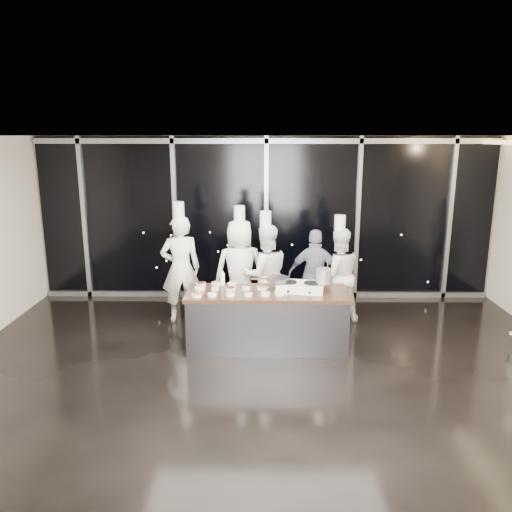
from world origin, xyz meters
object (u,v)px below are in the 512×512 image
(demo_counter, at_px, (267,319))
(stock_pot, at_px, (324,276))
(chef_center, at_px, (265,274))
(chef_right, at_px, (338,275))
(guest, at_px, (315,275))
(frying_pan, at_px, (277,279))
(stove, at_px, (300,287))
(chef_far_left, at_px, (181,268))
(chef_left, at_px, (240,270))

(demo_counter, relative_size, stock_pot, 11.00)
(chef_center, bearing_deg, chef_right, 173.80)
(stock_pot, relative_size, guest, 0.14)
(stock_pot, xyz_separation_m, chef_right, (0.40, 1.18, -0.31))
(demo_counter, distance_m, frying_pan, 0.64)
(stove, relative_size, chef_center, 0.38)
(stock_pot, xyz_separation_m, chef_far_left, (-2.34, 1.17, -0.19))
(demo_counter, height_order, chef_right, chef_right)
(stove, relative_size, stock_pot, 3.39)
(demo_counter, relative_size, frying_pan, 4.09)
(frying_pan, distance_m, chef_center, 0.97)
(stove, xyz_separation_m, chef_far_left, (-2.00, 1.11, -0.01))
(stock_pot, height_order, guest, guest)
(chef_left, bearing_deg, frying_pan, 108.76)
(chef_left, xyz_separation_m, chef_right, (1.71, 0.01, -0.08))
(chef_left, bearing_deg, stove, 119.37)
(stove, bearing_deg, guest, 81.97)
(frying_pan, bearing_deg, guest, 66.70)
(chef_center, bearing_deg, chef_far_left, -17.17)
(demo_counter, xyz_separation_m, chef_left, (-0.47, 1.16, 0.47))
(stock_pot, relative_size, chef_right, 0.12)
(chef_center, relative_size, guest, 1.21)
(chef_far_left, distance_m, chef_left, 1.03)
(chef_center, height_order, chef_right, chef_center)
(stove, xyz_separation_m, frying_pan, (-0.35, 0.05, 0.10))
(chef_right, bearing_deg, chef_far_left, -8.62)
(demo_counter, height_order, guest, guest)
(chef_left, bearing_deg, chef_far_left, -11.41)
(stove, bearing_deg, chef_center, 126.95)
(frying_pan, bearing_deg, chef_right, 53.50)
(chef_far_left, bearing_deg, chef_left, 166.91)
(demo_counter, height_order, stock_pot, stock_pot)
(frying_pan, height_order, guest, guest)
(stove, distance_m, stock_pot, 0.39)
(frying_pan, bearing_deg, demo_counter, -139.09)
(stove, height_order, stock_pot, stock_pot)
(demo_counter, height_order, chef_center, chef_center)
(frying_pan, height_order, stock_pot, stock_pot)
(frying_pan, bearing_deg, chef_left, 129.38)
(frying_pan, xyz_separation_m, chef_far_left, (-1.65, 1.05, -0.11))
(chef_far_left, distance_m, chef_right, 2.75)
(guest, height_order, chef_right, chef_right)
(demo_counter, relative_size, chef_right, 1.30)
(demo_counter, relative_size, chef_far_left, 1.16)
(chef_left, relative_size, chef_right, 1.08)
(chef_left, distance_m, chef_center, 0.46)
(chef_far_left, bearing_deg, guest, 168.08)
(stove, height_order, chef_right, chef_right)
(stock_pot, height_order, chef_left, chef_left)
(chef_center, xyz_separation_m, chef_right, (1.27, 0.14, -0.04))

